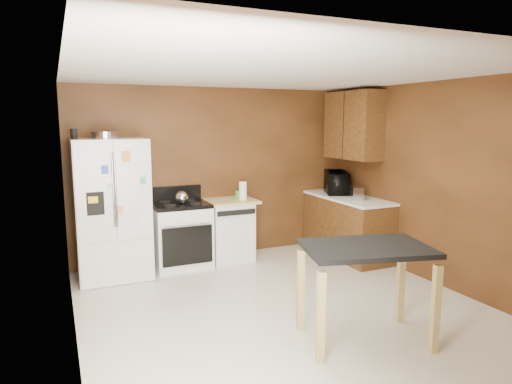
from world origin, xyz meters
TOP-DOWN VIEW (x-y plane):
  - floor at (0.00, 0.00)m, footprint 4.50×4.50m
  - ceiling at (0.00, 0.00)m, footprint 4.50×4.50m
  - wall_back at (0.00, 2.25)m, footprint 4.20×0.00m
  - wall_front at (0.00, -2.25)m, footprint 4.20×0.00m
  - wall_left at (-2.10, 0.00)m, footprint 0.00×4.50m
  - wall_right at (2.10, 0.00)m, footprint 0.00×4.50m
  - roasting_pan at (-1.58, 1.86)m, footprint 0.36×0.36m
  - pen_cup at (-1.95, 1.81)m, footprint 0.08×0.08m
  - kettle at (-0.64, 1.84)m, footprint 0.18×0.18m
  - paper_towel at (0.27, 1.87)m, footprint 0.13×0.13m
  - green_canister at (0.26, 2.00)m, footprint 0.14×0.14m
  - toaster at (1.76, 1.19)m, footprint 0.24×0.29m
  - microwave at (1.80, 1.78)m, footprint 0.59×0.68m
  - refrigerator at (-1.55, 1.86)m, footprint 0.90×0.80m
  - gas_range at (-0.64, 1.92)m, footprint 0.76×0.68m
  - dishwasher at (0.08, 1.95)m, footprint 0.78×0.63m
  - right_cabinets at (1.84, 1.48)m, footprint 0.63×1.58m
  - island at (0.34, -0.90)m, footprint 1.27×1.00m

SIDE VIEW (x-z plane):
  - floor at x=0.00m, z-range 0.00..0.00m
  - dishwasher at x=0.08m, z-range 0.01..0.90m
  - gas_range at x=-0.64m, z-range -0.09..1.01m
  - island at x=0.34m, z-range 0.30..1.21m
  - refrigerator at x=-1.55m, z-range 0.00..1.80m
  - right_cabinets at x=1.84m, z-range -0.32..2.13m
  - green_canister at x=0.26m, z-range 0.89..1.01m
  - kettle at x=-0.64m, z-range 0.90..1.08m
  - toaster at x=1.76m, z-range 0.90..1.09m
  - paper_towel at x=0.27m, z-range 0.89..1.15m
  - microwave at x=1.80m, z-range 0.90..1.22m
  - wall_back at x=0.00m, z-range -0.85..3.35m
  - wall_front at x=0.00m, z-range -0.85..3.35m
  - wall_left at x=-2.10m, z-range -1.00..3.50m
  - wall_right at x=2.10m, z-range -1.00..3.50m
  - roasting_pan at x=-1.58m, z-range 1.80..1.89m
  - pen_cup at x=-1.95m, z-range 1.80..1.92m
  - ceiling at x=0.00m, z-range 2.50..2.50m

